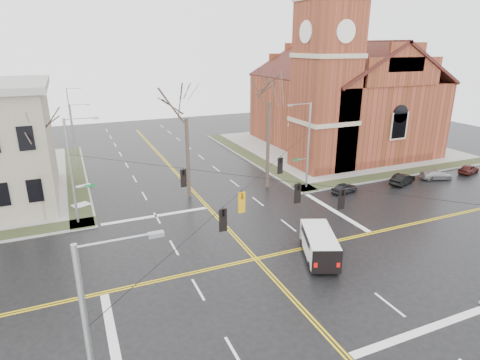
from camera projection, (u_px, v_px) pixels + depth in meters
name	position (u px, v px, depth m)	size (l,w,h in m)	color
ground	(256.00, 259.00, 28.92)	(120.00, 120.00, 0.00)	black
sidewalks	(256.00, 258.00, 28.90)	(80.00, 80.00, 0.17)	gray
road_markings	(256.00, 259.00, 28.92)	(100.00, 100.00, 0.01)	gold
church	(338.00, 91.00, 57.07)	(24.28, 27.48, 27.50)	#612E19
signal_pole_ne	(307.00, 143.00, 41.59)	(2.75, 0.22, 9.00)	gray
signal_pole_nw	(73.00, 169.00, 33.08)	(2.75, 0.22, 9.00)	gray
signal_pole_sw	(97.00, 358.00, 13.08)	(2.75, 0.22, 9.00)	gray
span_wires	(257.00, 177.00, 26.93)	(23.02, 23.02, 0.03)	black
traffic_signals	(261.00, 191.00, 26.59)	(8.21, 8.26, 1.30)	black
streetlight_north_a	(75.00, 135.00, 47.83)	(2.30, 0.20, 8.00)	gray
streetlight_north_b	(70.00, 111.00, 65.22)	(2.30, 0.20, 8.00)	gray
cargo_van	(319.00, 242.00, 28.86)	(3.82, 5.50, 1.96)	white
parked_car_a	(344.00, 188.00, 41.67)	(1.24, 3.09, 1.05)	black
parked_car_b	(402.00, 179.00, 44.21)	(1.27, 3.64, 1.20)	black
parked_car_c	(436.00, 175.00, 45.91)	(1.49, 3.66, 1.06)	#9FA0A2
parked_car_d	(469.00, 169.00, 47.95)	(1.32, 3.29, 1.12)	#471814
tree_nw_far	(34.00, 135.00, 33.24)	(4.00, 4.00, 10.40)	#342A21
tree_nw_near	(186.00, 113.00, 38.18)	(4.00, 4.00, 11.73)	#342A21
tree_ne	(269.00, 96.00, 40.06)	(4.00, 4.00, 13.57)	#342A21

